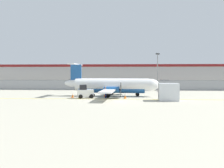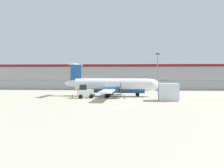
{
  "view_description": "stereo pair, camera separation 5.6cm",
  "coord_description": "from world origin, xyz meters",
  "px_view_note": "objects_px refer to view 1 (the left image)",
  "views": [
    {
      "loc": [
        1.75,
        -27.08,
        3.41
      ],
      "look_at": [
        -0.2,
        6.96,
        1.8
      ],
      "focal_mm": 35.0,
      "sensor_mm": 36.0,
      "label": 1
    },
    {
      "loc": [
        1.8,
        -27.08,
        3.41
      ],
      "look_at": [
        -0.2,
        6.96,
        1.8
      ],
      "focal_mm": 35.0,
      "sensor_mm": 36.0,
      "label": 2
    }
  ],
  "objects_px": {
    "traffic_cone_near_right": "(105,95)",
    "parked_car_1": "(100,84)",
    "traffic_cone_far_left": "(73,95)",
    "parked_car_0": "(73,82)",
    "baggage_tug": "(85,92)",
    "commuter_airplane": "(113,86)",
    "parked_car_3": "(164,83)",
    "ground_crew_worker": "(106,91)",
    "cargo_container": "(168,92)",
    "parked_car_2": "(132,84)",
    "traffic_cone_near_left": "(125,96)",
    "apron_light_pole": "(157,69)"
  },
  "relations": [
    {
      "from": "traffic_cone_near_right",
      "to": "parked_car_1",
      "type": "xyz_separation_m",
      "value": [
        -3.03,
        20.55,
        0.58
      ]
    },
    {
      "from": "traffic_cone_far_left",
      "to": "parked_car_0",
      "type": "xyz_separation_m",
      "value": [
        -7.6,
        31.93,
        0.58
      ]
    },
    {
      "from": "baggage_tug",
      "to": "commuter_airplane",
      "type": "bearing_deg",
      "value": 20.25
    },
    {
      "from": "parked_car_3",
      "to": "ground_crew_worker",
      "type": "bearing_deg",
      "value": 58.5
    },
    {
      "from": "ground_crew_worker",
      "to": "traffic_cone_near_right",
      "type": "xyz_separation_m",
      "value": [
        -0.29,
        1.98,
        -0.64
      ]
    },
    {
      "from": "baggage_tug",
      "to": "ground_crew_worker",
      "type": "distance_m",
      "value": 2.86
    },
    {
      "from": "commuter_airplane",
      "to": "parked_car_1",
      "type": "bearing_deg",
      "value": 105.32
    },
    {
      "from": "cargo_container",
      "to": "parked_car_1",
      "type": "bearing_deg",
      "value": 118.45
    },
    {
      "from": "cargo_container",
      "to": "parked_car_2",
      "type": "bearing_deg",
      "value": 101.43
    },
    {
      "from": "traffic_cone_far_left",
      "to": "cargo_container",
      "type": "bearing_deg",
      "value": -12.21
    },
    {
      "from": "traffic_cone_near_left",
      "to": "baggage_tug",
      "type": "bearing_deg",
      "value": 177.15
    },
    {
      "from": "baggage_tug",
      "to": "parked_car_3",
      "type": "height_order",
      "value": "baggage_tug"
    },
    {
      "from": "traffic_cone_far_left",
      "to": "parked_car_1",
      "type": "bearing_deg",
      "value": 86.23
    },
    {
      "from": "baggage_tug",
      "to": "cargo_container",
      "type": "distance_m",
      "value": 11.28
    },
    {
      "from": "parked_car_0",
      "to": "parked_car_2",
      "type": "relative_size",
      "value": 1.01
    },
    {
      "from": "ground_crew_worker",
      "to": "apron_light_pole",
      "type": "distance_m",
      "value": 14.76
    },
    {
      "from": "ground_crew_worker",
      "to": "traffic_cone_far_left",
      "type": "xyz_separation_m",
      "value": [
        -4.77,
        0.38,
        -0.64
      ]
    },
    {
      "from": "commuter_airplane",
      "to": "parked_car_0",
      "type": "height_order",
      "value": "commuter_airplane"
    },
    {
      "from": "cargo_container",
      "to": "traffic_cone_far_left",
      "type": "height_order",
      "value": "cargo_container"
    },
    {
      "from": "ground_crew_worker",
      "to": "parked_car_0",
      "type": "relative_size",
      "value": 0.39
    },
    {
      "from": "ground_crew_worker",
      "to": "parked_car_2",
      "type": "distance_m",
      "value": 25.71
    },
    {
      "from": "traffic_cone_far_left",
      "to": "apron_light_pole",
      "type": "distance_m",
      "value": 17.92
    },
    {
      "from": "traffic_cone_far_left",
      "to": "parked_car_0",
      "type": "height_order",
      "value": "parked_car_0"
    },
    {
      "from": "commuter_airplane",
      "to": "parked_car_1",
      "type": "xyz_separation_m",
      "value": [
        -4.25,
        19.78,
        -0.71
      ]
    },
    {
      "from": "cargo_container",
      "to": "traffic_cone_near_right",
      "type": "xyz_separation_m",
      "value": [
        -8.47,
        4.4,
        -0.79
      ]
    },
    {
      "from": "traffic_cone_near_left",
      "to": "parked_car_1",
      "type": "distance_m",
      "value": 23.73
    },
    {
      "from": "traffic_cone_near_left",
      "to": "apron_light_pole",
      "type": "distance_m",
      "value": 13.84
    },
    {
      "from": "parked_car_2",
      "to": "parked_car_3",
      "type": "distance_m",
      "value": 10.91
    },
    {
      "from": "traffic_cone_near_right",
      "to": "baggage_tug",
      "type": "bearing_deg",
      "value": -140.55
    },
    {
      "from": "parked_car_2",
      "to": "apron_light_pole",
      "type": "height_order",
      "value": "apron_light_pole"
    },
    {
      "from": "baggage_tug",
      "to": "apron_light_pole",
      "type": "bearing_deg",
      "value": 27.45
    },
    {
      "from": "traffic_cone_far_left",
      "to": "commuter_airplane",
      "type": "bearing_deg",
      "value": 22.53
    },
    {
      "from": "traffic_cone_near_right",
      "to": "traffic_cone_far_left",
      "type": "xyz_separation_m",
      "value": [
        -4.48,
        -1.6,
        0.0
      ]
    },
    {
      "from": "traffic_cone_near_right",
      "to": "ground_crew_worker",
      "type": "bearing_deg",
      "value": -81.8
    },
    {
      "from": "traffic_cone_near_left",
      "to": "traffic_cone_far_left",
      "type": "relative_size",
      "value": 1.0
    },
    {
      "from": "ground_crew_worker",
      "to": "traffic_cone_far_left",
      "type": "relative_size",
      "value": 2.66
    },
    {
      "from": "parked_car_0",
      "to": "parked_car_3",
      "type": "xyz_separation_m",
      "value": [
        26.03,
        -1.21,
        0.0
      ]
    },
    {
      "from": "commuter_airplane",
      "to": "traffic_cone_far_left",
      "type": "xyz_separation_m",
      "value": [
        -5.7,
        -2.37,
        -1.29
      ]
    },
    {
      "from": "parked_car_0",
      "to": "parked_car_2",
      "type": "distance_m",
      "value": 18.18
    },
    {
      "from": "parked_car_0",
      "to": "parked_car_3",
      "type": "relative_size",
      "value": 0.98
    },
    {
      "from": "cargo_container",
      "to": "baggage_tug",
      "type": "bearing_deg",
      "value": 172.04
    },
    {
      "from": "cargo_container",
      "to": "parked_car_3",
      "type": "xyz_separation_m",
      "value": [
        5.49,
        33.52,
        -0.21
      ]
    },
    {
      "from": "traffic_cone_far_left",
      "to": "parked_car_3",
      "type": "distance_m",
      "value": 35.83
    },
    {
      "from": "traffic_cone_near_right",
      "to": "parked_car_3",
      "type": "distance_m",
      "value": 32.3
    },
    {
      "from": "ground_crew_worker",
      "to": "traffic_cone_near_left",
      "type": "height_order",
      "value": "ground_crew_worker"
    },
    {
      "from": "ground_crew_worker",
      "to": "parked_car_0",
      "type": "height_order",
      "value": "same"
    },
    {
      "from": "parked_car_1",
      "to": "commuter_airplane",
      "type": "bearing_deg",
      "value": -73.64
    },
    {
      "from": "traffic_cone_near_right",
      "to": "commuter_airplane",
      "type": "bearing_deg",
      "value": 32.2
    },
    {
      "from": "parked_car_0",
      "to": "apron_light_pole",
      "type": "height_order",
      "value": "apron_light_pole"
    },
    {
      "from": "parked_car_2",
      "to": "traffic_cone_near_left",
      "type": "bearing_deg",
      "value": -96.49
    }
  ]
}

